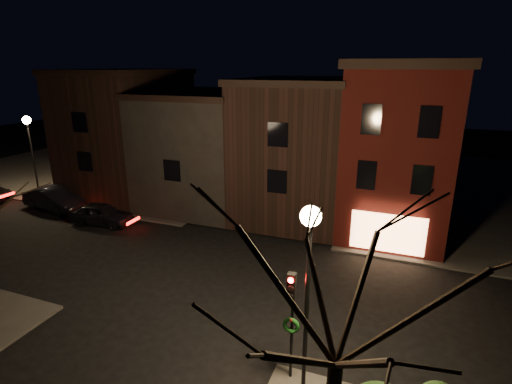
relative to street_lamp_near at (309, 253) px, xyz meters
The scene contains 12 objects.
ground 10.06m from the street_lamp_near, 135.94° to the left, with size 120.00×120.00×0.00m, color black.
sidewalk_far_left 37.26m from the street_lamp_near, 135.22° to the left, with size 30.00×30.00×0.12m, color #2D2B28.
corner_building 15.58m from the street_lamp_near, 83.37° to the left, with size 6.50×8.50×10.50m.
row_building_a 17.16m from the street_lamp_near, 105.90° to the left, with size 7.30×10.30×9.40m.
row_building_b 20.39m from the street_lamp_near, 125.91° to the left, with size 7.80×10.30×8.40m.
row_building_c 25.32m from the street_lamp_near, 139.33° to the left, with size 7.30×10.30×9.90m.
street_lamp_near is the anchor object (origin of this frame).
street_lamp_far 28.00m from the street_lamp_near, 154.17° to the left, with size 0.60×0.60×6.48m.
traffic_signal 2.49m from the street_lamp_near, 140.63° to the left, with size 0.58×0.38×4.05m.
bare_tree_right 2.98m from the street_lamp_near, 62.53° to the right, with size 6.40×6.40×8.50m.
parked_car_a 19.57m from the street_lamp_near, 149.94° to the left, with size 1.74×4.32×1.47m, color black.
parked_car_b 24.52m from the street_lamp_near, 154.20° to the left, with size 1.79×5.12×1.69m, color black.
Camera 1 is at (8.50, -16.23, 10.31)m, focal length 28.00 mm.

